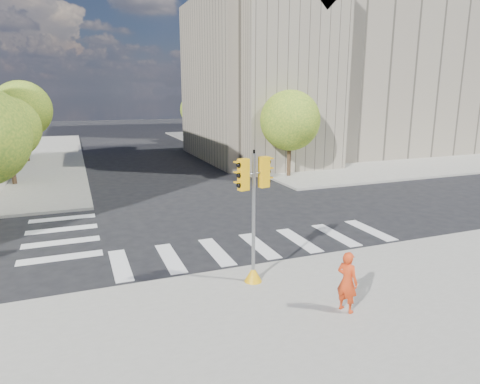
# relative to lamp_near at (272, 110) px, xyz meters

# --- Properties ---
(ground) EXTENTS (160.00, 160.00, 0.00)m
(ground) POSITION_rel_lamp_near_xyz_m (-8.00, -14.00, -4.58)
(ground) COLOR black
(ground) RESTS_ON ground
(sidewalk_near) EXTENTS (30.00, 14.00, 0.15)m
(sidewalk_near) POSITION_rel_lamp_near_xyz_m (-8.00, -25.00, -4.50)
(sidewalk_near) COLOR gray
(sidewalk_near) RESTS_ON ground
(sidewalk_far_right) EXTENTS (28.00, 40.00, 0.15)m
(sidewalk_far_right) POSITION_rel_lamp_near_xyz_m (12.00, 12.00, -4.50)
(sidewalk_far_right) COLOR gray
(sidewalk_far_right) RESTS_ON ground
(civic_building) EXTENTS (26.00, 16.00, 19.39)m
(civic_building) POSITION_rel_lamp_near_xyz_m (7.59, 5.12, 2.68)
(civic_building) COLOR gray
(civic_building) RESTS_ON ground
(office_tower) EXTENTS (20.00, 18.00, 30.00)m
(office_tower) POSITION_rel_lamp_near_xyz_m (14.00, 28.00, 10.42)
(office_tower) COLOR #9EA0A3
(office_tower) RESTS_ON ground
(tree_lw_mid) EXTENTS (4.00, 4.00, 5.77)m
(tree_lw_mid) POSITION_rel_lamp_near_xyz_m (-18.50, 0.00, -0.82)
(tree_lw_mid) COLOR #382616
(tree_lw_mid) RESTS_ON ground
(tree_lw_far) EXTENTS (4.80, 4.80, 6.95)m
(tree_lw_far) POSITION_rel_lamp_near_xyz_m (-18.50, 10.00, -0.04)
(tree_lw_far) COLOR #382616
(tree_lw_far) RESTS_ON ground
(tree_re_near) EXTENTS (4.20, 4.20, 6.16)m
(tree_re_near) POSITION_rel_lamp_near_xyz_m (-0.50, -4.00, -0.53)
(tree_re_near) COLOR #382616
(tree_re_near) RESTS_ON ground
(tree_re_mid) EXTENTS (4.60, 4.60, 6.66)m
(tree_re_mid) POSITION_rel_lamp_near_xyz_m (-0.50, 8.00, -0.23)
(tree_re_mid) COLOR #382616
(tree_re_mid) RESTS_ON ground
(tree_re_far) EXTENTS (4.00, 4.00, 5.88)m
(tree_re_far) POSITION_rel_lamp_near_xyz_m (-0.50, 20.00, -0.71)
(tree_re_far) COLOR #382616
(tree_re_far) RESTS_ON ground
(lamp_near) EXTENTS (0.35, 0.18, 8.11)m
(lamp_near) POSITION_rel_lamp_near_xyz_m (0.00, 0.00, 0.00)
(lamp_near) COLOR black
(lamp_near) RESTS_ON sidewalk_far_right
(lamp_far) EXTENTS (0.35, 0.18, 8.11)m
(lamp_far) POSITION_rel_lamp_near_xyz_m (0.00, 14.00, 0.00)
(lamp_far) COLOR black
(lamp_far) RESTS_ON sidewalk_far_right
(traffic_signal) EXTENTS (1.08, 0.56, 4.20)m
(traffic_signal) POSITION_rel_lamp_near_xyz_m (-9.72, -19.23, -2.66)
(traffic_signal) COLOR #E4A20C
(traffic_signal) RESTS_ON sidewalk_near
(photographer) EXTENTS (0.62, 0.73, 1.72)m
(photographer) POSITION_rel_lamp_near_xyz_m (-8.08, -21.87, -3.57)
(photographer) COLOR red
(photographer) RESTS_ON sidewalk_near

